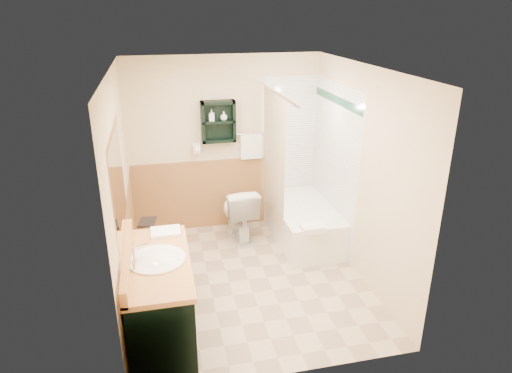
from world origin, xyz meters
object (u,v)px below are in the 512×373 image
object	(u,v)px
soap_bottle_b	(224,117)
wall_shelf	(218,122)
hair_dryer	(196,148)
vanity	(160,299)
bathtub	(302,222)
toilet	(238,213)
soap_bottle_a	(212,118)
vanity_book	(138,213)

from	to	relation	value
soap_bottle_b	wall_shelf	bearing A→B (deg)	176.18
wall_shelf	hair_dryer	distance (m)	0.46
vanity	bathtub	size ratio (longest dim) A/B	0.88
toilet	soap_bottle_a	world-z (taller)	soap_bottle_a
wall_shelf	soap_bottle_a	world-z (taller)	wall_shelf
toilet	vanity_book	distance (m)	1.71
soap_bottle_a	soap_bottle_b	size ratio (longest dim) A/B	1.28
toilet	wall_shelf	bearing A→B (deg)	-66.82
vanity	vanity_book	bearing A→B (deg)	101.60
vanity	soap_bottle_b	distance (m)	2.66
vanity	soap_bottle_a	distance (m)	2.60
vanity_book	toilet	bearing A→B (deg)	48.34
wall_shelf	toilet	world-z (taller)	wall_shelf
toilet	bathtub	bearing A→B (deg)	162.15
wall_shelf	soap_bottle_a	bearing A→B (deg)	-176.62
hair_dryer	vanity_book	size ratio (longest dim) A/B	1.02
vanity_book	hair_dryer	bearing A→B (deg)	70.47
bathtub	toilet	world-z (taller)	toilet
wall_shelf	vanity	world-z (taller)	wall_shelf
toilet	soap_bottle_b	size ratio (longest dim) A/B	6.30
bathtub	soap_bottle_b	bearing A→B (deg)	150.02
toilet	soap_bottle_a	size ratio (longest dim) A/B	4.93
hair_dryer	vanity_book	xyz separation A→B (m)	(-0.76, -1.39, -0.25)
wall_shelf	bathtub	size ratio (longest dim) A/B	0.37
hair_dryer	soap_bottle_b	distance (m)	0.56
toilet	soap_bottle_b	distance (m)	1.29
toilet	soap_bottle_a	xyz separation A→B (m)	(-0.27, 0.35, 1.23)
wall_shelf	bathtub	bearing A→B (deg)	-28.35
vanity	soap_bottle_a	size ratio (longest dim) A/B	8.60
hair_dryer	vanity	bearing A→B (deg)	-105.15
vanity	soap_bottle_b	bearing A→B (deg)	65.89
bathtub	soap_bottle_b	size ratio (longest dim) A/B	12.49
vanity_book	soap_bottle_b	xyz separation A→B (m)	(1.13, 1.36, 0.66)
wall_shelf	toilet	xyz separation A→B (m)	(0.18, -0.35, -1.18)
hair_dryer	toilet	bearing A→B (deg)	-37.92
wall_shelf	vanity_book	xyz separation A→B (m)	(-1.06, -1.37, -0.60)
vanity_book	soap_bottle_a	world-z (taller)	soap_bottle_a
wall_shelf	vanity_book	distance (m)	1.83
hair_dryer	soap_bottle_a	distance (m)	0.46
vanity_book	wall_shelf	bearing A→B (deg)	61.32
bathtub	toilet	xyz separation A→B (m)	(-0.84, 0.20, 0.12)
wall_shelf	vanity	size ratio (longest dim) A/B	0.42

